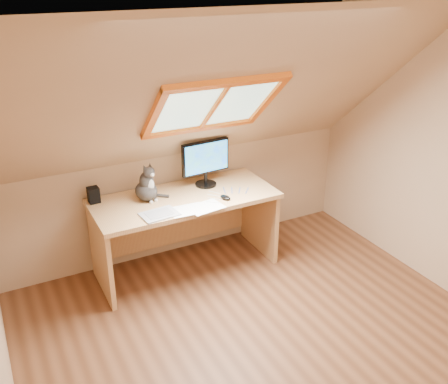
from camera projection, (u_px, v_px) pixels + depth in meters
ground at (278, 356)px, 3.64m from camera, size 3.50×3.50×0.00m
room_shell at (298, 181)px, 2.97m from camera, size 3.52×3.52×2.41m
desk at (182, 216)px, 4.54m from camera, size 1.63×0.71×0.74m
monitor at (206, 160)px, 4.52m from camera, size 0.47×0.20×0.43m
cat at (147, 187)px, 4.28m from camera, size 0.26×0.28×0.35m
desk_speaker at (94, 195)px, 4.26m from camera, size 0.10×0.10×0.14m
graphics_tablet at (159, 214)px, 4.07m from camera, size 0.31×0.24×0.01m
mouse at (225, 197)px, 4.34m from camera, size 0.09×0.12×0.03m
papers at (195, 208)px, 4.18m from camera, size 0.33×0.27×0.00m
cables at (227, 193)px, 4.45m from camera, size 0.51×0.26×0.01m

